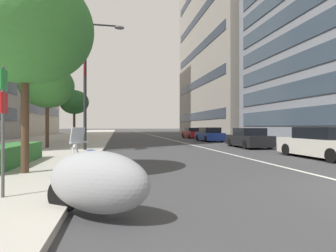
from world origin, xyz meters
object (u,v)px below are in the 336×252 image
car_lead_in_lane (249,139)px  street_tree_by_lamp_post (47,86)px  motorcycle_mid_row (95,168)px  parking_sign_by_curb (3,115)px  car_far_down_avenue (323,144)px  street_tree_near_plaza_corner (74,102)px  car_approaching_light (209,135)px  car_following_behind (192,133)px  street_tree_mid_sidewalk (25,27)px  street_lamp_with_banners (91,72)px  motorcycle_by_sign_pole (97,182)px

car_lead_in_lane → street_tree_by_lamp_post: size_ratio=0.78×
motorcycle_mid_row → parking_sign_by_curb: size_ratio=0.69×
motorcycle_mid_row → car_far_down_avenue: size_ratio=0.39×
parking_sign_by_curb → street_tree_near_plaza_corner: bearing=5.1°
motorcycle_mid_row → street_tree_near_plaza_corner: size_ratio=0.36×
car_approaching_light → street_tree_near_plaza_corner: street_tree_near_plaza_corner is taller
street_tree_by_lamp_post → street_tree_near_plaza_corner: size_ratio=1.14×
car_following_behind → street_tree_near_plaza_corner: bearing=119.4°
car_far_down_avenue → street_tree_mid_sidewalk: bearing=101.4°
street_tree_mid_sidewalk → street_tree_by_lamp_post: 9.97m
car_following_behind → street_lamp_with_banners: 21.22m
car_far_down_avenue → street_tree_by_lamp_post: 16.25m
motorcycle_mid_row → street_lamp_with_banners: bearing=-44.3°
motorcycle_by_sign_pole → car_approaching_light: size_ratio=0.43×
street_lamp_with_banners → car_lead_in_lane: bearing=-83.2°
car_lead_in_lane → street_tree_near_plaza_corner: 15.87m
car_approaching_light → street_tree_near_plaza_corner: 13.72m
street_lamp_with_banners → street_tree_by_lamp_post: (2.07, 2.95, -0.62)m
car_lead_in_lane → car_approaching_light: size_ratio=0.91×
car_following_behind → parking_sign_by_curb: 30.47m
street_lamp_with_banners → street_tree_mid_sidewalk: (-7.73, 1.16, -0.33)m
street_tree_mid_sidewalk → street_tree_near_plaza_corner: street_tree_mid_sidewalk is taller
car_lead_in_lane → car_following_behind: car_lead_in_lane is taller
car_far_down_avenue → street_tree_near_plaza_corner: (14.78, 13.52, 3.09)m
parking_sign_by_curb → car_approaching_light: bearing=-29.7°
car_far_down_avenue → street_tree_mid_sidewalk: size_ratio=0.75×
parking_sign_by_curb → street_tree_mid_sidewalk: 3.96m
street_tree_by_lamp_post → car_approaching_light: bearing=-61.0°
motorcycle_mid_row → car_following_behind: motorcycle_mid_row is taller
car_far_down_avenue → car_lead_in_lane: (6.62, 0.27, -0.04)m
car_approaching_light → car_following_behind: (7.67, -0.44, -0.03)m
street_tree_near_plaza_corner → motorcycle_mid_row: bearing=-169.7°
car_approaching_light → parking_sign_by_curb: 23.41m
parking_sign_by_curb → car_following_behind: bearing=-23.3°
car_lead_in_lane → parking_sign_by_curb: 16.53m
street_tree_mid_sidewalk → street_tree_near_plaza_corner: (17.19, 1.26, -0.66)m
motorcycle_by_sign_pole → car_far_down_avenue: car_far_down_avenue is taller
car_far_down_avenue → car_approaching_light: (15.08, 0.16, -0.03)m
motorcycle_mid_row → street_tree_mid_sidewalk: size_ratio=0.29×
street_tree_by_lamp_post → car_far_down_avenue: bearing=-117.7°
street_tree_mid_sidewalk → parking_sign_by_curb: bearing=-169.7°
street_tree_mid_sidewalk → car_far_down_avenue: bearing=-78.9°
car_approaching_light → street_tree_by_lamp_post: size_ratio=0.86×
street_tree_near_plaza_corner → motorcycle_by_sign_pole: bearing=-170.4°
street_tree_mid_sidewalk → street_tree_near_plaza_corner: size_ratio=1.25×
parking_sign_by_curb → street_tree_near_plaza_corner: 20.19m
car_far_down_avenue → street_lamp_with_banners: 12.97m
parking_sign_by_curb → street_lamp_with_banners: size_ratio=0.33×
motorcycle_by_sign_pole → street_lamp_with_banners: size_ratio=0.27×
motorcycle_mid_row → street_tree_by_lamp_post: street_tree_by_lamp_post is taller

